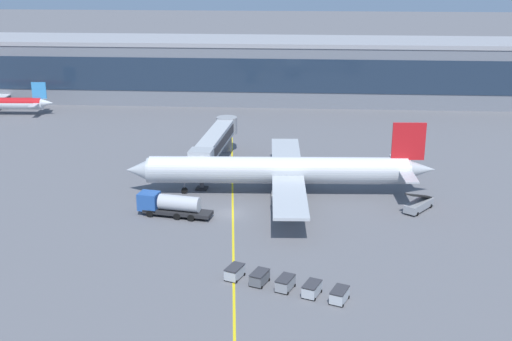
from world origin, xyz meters
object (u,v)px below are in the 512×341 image
at_px(belt_loader, 419,204).
at_px(baggage_cart_4, 339,295).
at_px(baggage_cart_0, 235,272).
at_px(baggage_cart_3, 312,289).
at_px(baggage_cart_2, 285,283).
at_px(fuel_tanker, 170,204).
at_px(main_airliner, 280,170).
at_px(baggage_cart_1, 260,277).

bearing_deg(belt_loader, baggage_cart_4, -115.13).
xyz_separation_m(baggage_cart_0, baggage_cart_4, (11.92, -4.66, 0.00)).
relative_size(belt_loader, baggage_cart_0, 2.09).
bearing_deg(baggage_cart_4, baggage_cart_3, 158.66).
height_order(baggage_cart_2, baggage_cart_4, same).
bearing_deg(belt_loader, fuel_tanker, -172.83).
xyz_separation_m(main_airliner, baggage_cart_0, (-4.26, -28.71, -3.21)).
height_order(baggage_cart_0, baggage_cart_1, same).
xyz_separation_m(main_airliner, baggage_cart_4, (7.66, -33.37, -3.21)).
bearing_deg(main_airliner, baggage_cart_1, -92.45).
xyz_separation_m(baggage_cart_1, baggage_cart_2, (2.98, -1.16, 0.00)).
distance_m(baggage_cart_1, baggage_cart_4, 9.60).
relative_size(baggage_cart_1, baggage_cart_4, 1.00).
height_order(main_airliner, baggage_cart_1, main_airliner).
bearing_deg(baggage_cart_1, main_airliner, 87.55).
xyz_separation_m(belt_loader, baggage_cart_1, (-21.99, -24.33, -0.21)).
distance_m(fuel_tanker, baggage_cart_2, 27.08).
xyz_separation_m(belt_loader, baggage_cart_4, (-13.05, -27.82, -0.21)).
height_order(main_airliner, baggage_cart_2, main_airliner).
distance_m(baggage_cart_2, baggage_cart_3, 3.20).
height_order(fuel_tanker, belt_loader, belt_loader).
relative_size(baggage_cart_2, baggage_cart_3, 1.00).
height_order(main_airliner, fuel_tanker, main_airliner).
bearing_deg(baggage_cart_1, fuel_tanker, 125.60).
distance_m(fuel_tanker, baggage_cart_0, 21.73).
xyz_separation_m(belt_loader, baggage_cart_3, (-16.03, -26.66, -0.21)).
relative_size(fuel_tanker, baggage_cart_0, 3.66).
xyz_separation_m(fuel_tanker, baggage_cart_0, (11.18, -18.61, -0.96)).
relative_size(belt_loader, baggage_cart_1, 2.09).
bearing_deg(fuel_tanker, main_airliner, 33.19).
bearing_deg(baggage_cart_2, baggage_cart_0, 158.66).
xyz_separation_m(baggage_cart_2, baggage_cart_3, (2.98, -1.16, 0.00)).
xyz_separation_m(baggage_cart_0, baggage_cart_1, (2.98, -1.16, 0.00)).
xyz_separation_m(baggage_cart_0, baggage_cart_2, (5.96, -2.33, 0.00)).
bearing_deg(baggage_cart_4, baggage_cart_0, 158.66).
relative_size(baggage_cart_1, baggage_cart_2, 1.00).
bearing_deg(baggage_cart_0, main_airliner, 81.56).
height_order(fuel_tanker, baggage_cart_0, fuel_tanker).
bearing_deg(baggage_cart_0, baggage_cart_3, -21.34).
bearing_deg(baggage_cart_4, fuel_tanker, 134.79).
height_order(main_airliner, belt_loader, main_airliner).
relative_size(baggage_cart_0, baggage_cart_1, 1.00).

